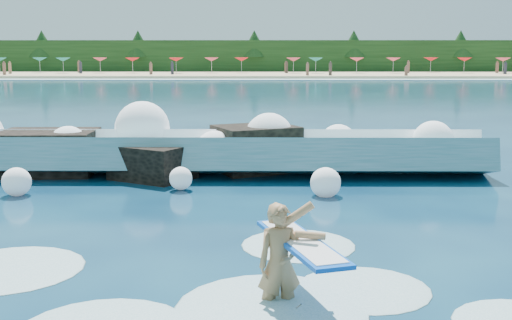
% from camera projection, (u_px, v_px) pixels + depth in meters
% --- Properties ---
extents(ground, '(200.00, 200.00, 0.00)m').
position_uv_depth(ground, '(166.00, 249.00, 10.84)').
color(ground, '#082442').
rests_on(ground, ground).
extents(beach, '(140.00, 20.00, 0.40)m').
position_uv_depth(beach, '(250.00, 75.00, 87.71)').
color(beach, tan).
rests_on(beach, ground).
extents(wet_band, '(140.00, 5.00, 0.08)m').
position_uv_depth(wet_band, '(248.00, 79.00, 76.89)').
color(wet_band, silver).
rests_on(wet_band, ground).
extents(treeline, '(140.00, 4.00, 5.00)m').
position_uv_depth(treeline, '(251.00, 57.00, 97.18)').
color(treeline, black).
rests_on(treeline, ground).
extents(breaking_wave, '(17.13, 2.71, 1.48)m').
position_uv_depth(breaking_wave, '(171.00, 154.00, 17.71)').
color(breaking_wave, teal).
rests_on(breaking_wave, ground).
extents(rock_cluster, '(8.33, 3.54, 1.48)m').
position_uv_depth(rock_cluster, '(144.00, 156.00, 17.57)').
color(rock_cluster, black).
rests_on(rock_cluster, ground).
extents(surfer_with_board, '(1.21, 2.85, 1.64)m').
position_uv_depth(surfer_with_board, '(285.00, 259.00, 8.44)').
color(surfer_with_board, '#A5774D').
rests_on(surfer_with_board, ground).
extents(wave_spray, '(14.99, 4.56, 1.98)m').
position_uv_depth(wave_spray, '(156.00, 139.00, 17.66)').
color(wave_spray, white).
rests_on(wave_spray, ground).
extents(surf_foam, '(9.19, 5.60, 0.13)m').
position_uv_depth(surf_foam, '(223.00, 292.00, 8.92)').
color(surf_foam, silver).
rests_on(surf_foam, ground).
extents(beach_umbrellas, '(111.33, 6.58, 0.50)m').
position_uv_depth(beach_umbrellas, '(249.00, 59.00, 88.88)').
color(beach_umbrellas, red).
rests_on(beach_umbrellas, ground).
extents(beachgoers, '(95.75, 12.74, 1.92)m').
position_uv_depth(beachgoers, '(237.00, 68.00, 84.95)').
color(beachgoers, '#3F332D').
rests_on(beachgoers, ground).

